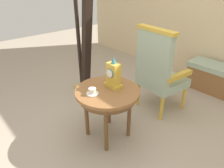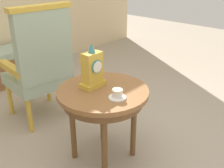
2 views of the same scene
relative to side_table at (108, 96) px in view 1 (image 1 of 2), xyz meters
name	(u,v)px [view 1 (image 1 of 2)]	position (x,y,z in m)	size (l,w,h in m)	color
ground_plane	(111,137)	(0.05, 0.01, -0.53)	(10.00, 10.00, 0.00)	tan
side_table	(108,96)	(0.00, 0.00, 0.00)	(0.68, 0.68, 0.61)	brown
teacup_left	(92,92)	(-0.03, -0.17, 0.11)	(0.12, 0.12, 0.07)	white
mantel_clock	(113,75)	(-0.01, 0.09, 0.21)	(0.19, 0.11, 0.34)	gold
armchair	(159,70)	(0.03, 0.83, 0.06)	(0.60, 0.59, 1.14)	#9EB299
harp	(84,50)	(-1.00, 0.42, 0.17)	(0.40, 0.24, 1.75)	gold
window_bench	(223,81)	(0.47, 1.96, -0.31)	(1.08, 0.40, 0.44)	#9EB299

